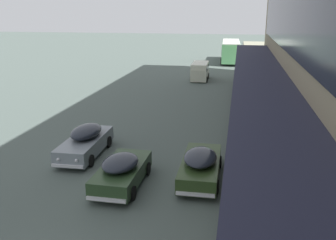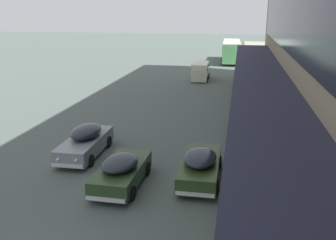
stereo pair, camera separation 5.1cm
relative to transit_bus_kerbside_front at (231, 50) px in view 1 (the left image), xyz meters
name	(u,v)px [view 1 (the left image)]	position (x,y,z in m)	size (l,w,h in m)	color
transit_bus_kerbside_front	(231,50)	(0.00, 0.00, 0.00)	(3.07, 10.61, 3.16)	#52985E
sedan_oncoming_front	(122,171)	(-3.71, -43.55, -1.09)	(1.94, 4.38, 1.46)	#273E22
sedan_second_near	(201,165)	(-0.28, -42.23, -1.09)	(1.89, 4.82, 1.45)	#293E1C
sedan_second_mid	(86,141)	(-6.80, -40.29, -1.03)	(1.92, 4.96, 1.62)	gray
vw_van	(200,70)	(-3.02, -16.03, -0.72)	(1.95, 4.57, 1.96)	beige
pedestrian_at_kerb	(287,179)	(3.39, -44.11, -0.64)	(0.33, 0.61, 1.86)	#342922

